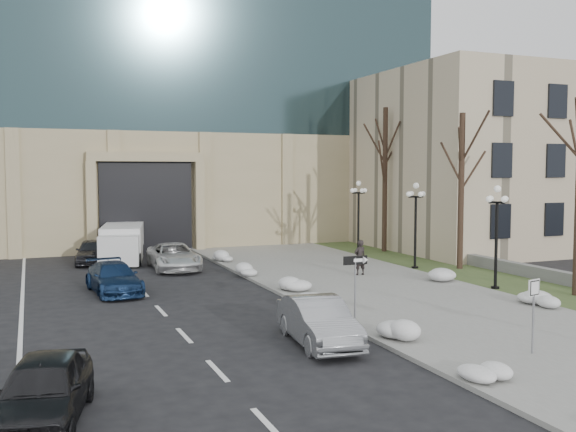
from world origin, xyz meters
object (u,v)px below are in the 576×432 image
pedestrian (360,257)px  box_truck (122,244)px  keep_sign (534,300)px  one_way_sign (359,268)px  lamppost_c (416,214)px  lamppost_b (497,223)px  car_b (319,321)px  car_d (174,256)px  lamppost_d (359,207)px  car_a (43,390)px  car_c (114,278)px  car_e (92,252)px

pedestrian → box_truck: 14.82m
keep_sign → one_way_sign: bearing=107.8°
lamppost_c → lamppost_b: bearing=-90.0°
lamppost_b → lamppost_c: size_ratio=1.00×
box_truck → one_way_sign: (5.35, -19.86, 1.06)m
keep_sign → lamppost_b: size_ratio=0.48×
box_truck → lamppost_c: (14.32, -9.60, 2.06)m
keep_sign → pedestrian: bearing=68.4°
pedestrian → lamppost_b: size_ratio=0.38×
car_b → car_d: bearing=99.4°
keep_sign → lamppost_d: 22.57m
car_a → lamppost_b: (19.24, 8.59, 2.34)m
car_c → keep_sign: (10.08, -14.64, 1.01)m
pedestrian → car_b: bearing=51.0°
car_a → keep_sign: keep_sign is taller
one_way_sign → box_truck: bearing=106.5°
car_c → lamppost_c: lamppost_c is taller
car_d → lamppost_b: bearing=-42.0°
keep_sign → lamppost_c: (5.96, 15.23, 1.39)m
lamppost_d → lamppost_c: bearing=-90.0°
car_b → car_a: bearing=-150.9°
car_b → lamppost_d: lamppost_d is taller
car_c → car_e: 9.62m
car_a → keep_sign: size_ratio=1.88×
pedestrian → one_way_sign: 10.64m
keep_sign → lamppost_d: size_ratio=0.48×
car_b → box_truck: bearing=104.4°
keep_sign → lamppost_b: (5.96, 8.73, 1.39)m
one_way_sign → lamppost_d: bearing=63.2°
car_e → lamppost_d: 16.49m
car_c → car_a: bearing=-107.9°
box_truck → lamppost_d: size_ratio=1.45×
car_a → lamppost_d: size_ratio=0.91×
car_b → pedestrian: bearing=61.8°
car_a → keep_sign: (13.29, -0.14, 0.95)m
car_a → lamppost_c: 24.57m
one_way_sign → car_b: bearing=-146.5°
car_e → lamppost_b: 22.51m
car_b → car_e: bearing=109.4°
car_a → pedestrian: pedestrian is taller
keep_sign → lamppost_b: bearing=42.2°
car_d → keep_sign: bearing=-71.4°
car_a → car_d: (7.09, 20.20, -0.02)m
car_a → car_b: size_ratio=0.97×
car_e → car_d: bearing=-35.8°
car_d → keep_sign: keep_sign is taller
lamppost_c → car_e: bearing=150.7°
one_way_sign → lamppost_d: size_ratio=0.53×
lamppost_b → car_a: bearing=-155.9°
car_a → lamppost_d: (19.24, 21.59, 2.34)m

